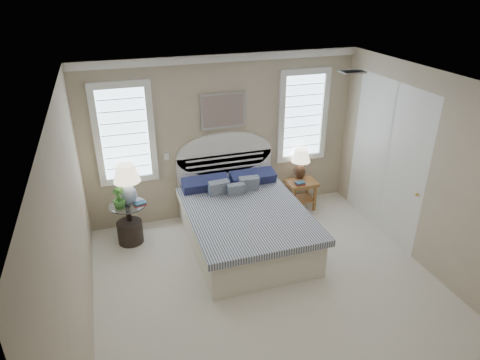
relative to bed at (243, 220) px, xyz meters
name	(u,v)px	position (x,y,z in m)	size (l,w,h in m)	color
floor	(279,303)	(0.00, -1.46, -0.39)	(4.50, 5.00, 0.01)	beige
ceiling	(290,93)	(0.00, -1.46, 2.31)	(4.50, 5.00, 0.01)	white
wall_back	(223,138)	(0.00, 1.04, 0.96)	(4.50, 0.02, 2.70)	#BEAE8F
wall_left	(74,245)	(-2.25, -1.46, 0.96)	(0.02, 5.00, 2.70)	#BEAE8F
wall_right	(446,184)	(2.25, -1.46, 0.96)	(0.02, 5.00, 2.70)	#BEAE8F
crown_molding	(223,58)	(0.00, 1.00, 2.25)	(4.50, 0.08, 0.12)	white
hvac_vent	(352,72)	(1.20, -0.66, 2.29)	(0.30, 0.20, 0.02)	#B2B2B2
switch_plate	(166,157)	(-0.95, 1.03, 0.76)	(0.08, 0.01, 0.12)	white
window_left	(124,134)	(-1.55, 1.02, 1.21)	(0.90, 0.06, 1.60)	#C4E5F9
window_right	(303,116)	(1.40, 1.02, 1.21)	(0.90, 0.06, 1.60)	#C4E5F9
painting	(223,111)	(0.00, 1.00, 1.43)	(0.74, 0.04, 0.58)	silver
closet_door	(386,160)	(2.23, -0.26, 0.81)	(0.02, 1.80, 2.40)	white
bed	(243,220)	(0.00, 0.00, 0.00)	(1.72, 2.28, 1.47)	silver
side_table_left	(129,218)	(-1.65, 0.59, 0.00)	(0.56, 0.56, 0.63)	black
nightstand_right	(301,189)	(1.30, 0.69, 0.00)	(0.50, 0.40, 0.53)	olive
floor_pot	(130,232)	(-1.66, 0.54, -0.21)	(0.39, 0.39, 0.35)	black
lamp_left	(127,180)	(-1.61, 0.61, 0.64)	(0.42, 0.42, 0.65)	silver
lamp_right	(301,160)	(1.33, 0.84, 0.47)	(0.34, 0.34, 0.54)	black
potted_plant	(119,198)	(-1.76, 0.51, 0.41)	(0.19, 0.19, 0.33)	#347B31
books_left	(140,204)	(-1.47, 0.51, 0.27)	(0.19, 0.15, 0.05)	maroon
books_right	(300,183)	(1.22, 0.59, 0.17)	(0.17, 0.12, 0.04)	maroon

